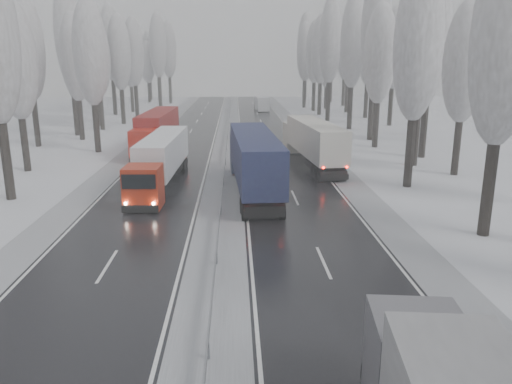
{
  "coord_description": "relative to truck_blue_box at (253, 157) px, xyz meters",
  "views": [
    {
      "loc": [
        0.98,
        -10.62,
        9.58
      ],
      "look_at": [
        2.16,
        17.43,
        2.2
      ],
      "focal_mm": 35.0,
      "sensor_mm": 36.0,
      "label": 1
    }
  ],
  "objects": [
    {
      "name": "carriageway_right",
      "position": [
        2.94,
        4.03,
        -2.62
      ],
      "size": [
        7.5,
        200.0,
        0.03
      ],
      "primitive_type": "cube",
      "color": "black",
      "rests_on": "ground"
    },
    {
      "name": "carriageway_left",
      "position": [
        -7.56,
        4.03,
        -2.62
      ],
      "size": [
        7.5,
        200.0,
        0.03
      ],
      "primitive_type": "cube",
      "color": "black",
      "rests_on": "ground"
    },
    {
      "name": "median_slush",
      "position": [
        -2.31,
        4.03,
        -2.61
      ],
      "size": [
        3.0,
        200.0,
        0.04
      ],
      "primitive_type": "cube",
      "color": "#ACAFB5",
      "rests_on": "ground"
    },
    {
      "name": "shoulder_right",
      "position": [
        7.89,
        4.03,
        -2.61
      ],
      "size": [
        2.4,
        200.0,
        0.04
      ],
      "primitive_type": "cube",
      "color": "#ACAFB5",
      "rests_on": "ground"
    },
    {
      "name": "shoulder_left",
      "position": [
        -12.51,
        4.03,
        -2.61
      ],
      "size": [
        2.4,
        200.0,
        0.04
      ],
      "primitive_type": "cube",
      "color": "#ACAFB5",
      "rests_on": "ground"
    },
    {
      "name": "median_guardrail",
      "position": [
        -2.31,
        4.01,
        -2.03
      ],
      "size": [
        0.12,
        200.0,
        0.76
      ],
      "color": "slate",
      "rests_on": "ground"
    },
    {
      "name": "tree_16",
      "position": [
        12.73,
        -10.31,
        8.03
      ],
      "size": [
        3.6,
        3.6,
        16.53
      ],
      "color": "black",
      "rests_on": "ground"
    },
    {
      "name": "tree_18",
      "position": [
        12.2,
        1.06,
        8.07
      ],
      "size": [
        3.6,
        3.6,
        16.58
      ],
      "color": "black",
      "rests_on": "ground"
    },
    {
      "name": "tree_19",
      "position": [
        17.71,
        5.06,
        6.78
      ],
      "size": [
        3.6,
        3.6,
        14.57
      ],
      "color": "black",
      "rests_on": "ground"
    },
    {
      "name": "tree_20",
      "position": [
        15.59,
        9.19,
        7.51
      ],
      "size": [
        3.6,
        3.6,
        15.71
      ],
      "color": "black",
      "rests_on": "ground"
    },
    {
      "name": "tree_21",
      "position": [
        17.82,
        13.19,
        9.37
      ],
      "size": [
        3.6,
        3.6,
        18.62
      ],
      "color": "black",
      "rests_on": "ground"
    },
    {
      "name": "tree_22",
      "position": [
        14.72,
        19.63,
        7.61
      ],
      "size": [
        3.6,
        3.6,
        15.86
      ],
      "color": "black",
      "rests_on": "ground"
    },
    {
      "name": "tree_23",
      "position": [
        21.0,
        23.63,
        6.13
      ],
      "size": [
        3.6,
        3.6,
        13.55
      ],
      "color": "black",
      "rests_on": "ground"
    },
    {
      "name": "tree_24",
      "position": [
        15.59,
        25.05,
        10.55
      ],
      "size": [
        3.6,
        3.6,
        20.49
      ],
      "color": "black",
      "rests_on": "ground"
    },
    {
      "name": "tree_25",
      "position": [
        22.51,
        29.05,
        9.89
      ],
      "size": [
        3.6,
        3.6,
        19.44
      ],
      "color": "black",
      "rests_on": "ground"
    },
    {
      "name": "tree_26",
      "position": [
        15.26,
        35.3,
        9.47
      ],
      "size": [
        3.6,
        3.6,
        18.78
      ],
      "color": "black",
      "rests_on": "ground"
    },
    {
      "name": "tree_27",
      "position": [
        22.41,
        39.3,
        8.73
      ],
      "size": [
        3.6,
        3.6,
        17.62
      ],
      "color": "black",
      "rests_on": "ground"
    },
    {
      "name": "tree_28",
      "position": [
        14.03,
        45.98,
        10.0
      ],
      "size": [
        3.6,
        3.6,
        19.62
      ],
      "color": "black",
      "rests_on": "ground"
    },
    {
      "name": "tree_29",
      "position": [
        21.41,
        49.98,
        9.04
      ],
      "size": [
        3.6,
        3.6,
        18.11
      ],
      "color": "black",
      "rests_on": "ground"
    },
    {
      "name": "tree_30",
      "position": [
        14.26,
        55.73,
        8.88
      ],
      "size": [
        3.6,
        3.6,
        17.86
      ],
      "color": "black",
      "rests_on": "ground"
    },
    {
      "name": "tree_31",
      "position": [
        20.17,
        59.73,
        9.34
      ],
      "size": [
        3.6,
        3.6,
        18.58
      ],
      "color": "black",
      "rests_on": "ground"
    },
    {
      "name": "tree_32",
      "position": [
        14.32,
        63.24,
        8.55
      ],
      "size": [
        3.6,
        3.6,
        17.33
      ],
      "color": "black",
      "rests_on": "ground"
    },
    {
      "name": "tree_33",
      "position": [
        17.46,
        67.24,
        6.63
      ],
      "size": [
        3.6,
        3.6,
        14.33
      ],
      "color": "black",
      "rests_on": "ground"
    },
    {
      "name": "tree_34",
      "position": [
        13.43,
        70.34,
        8.74
      ],
      "size": [
        3.6,
        3.6,
        17.63
      ],
      "color": "black",
      "rests_on": "ground"
    },
    {
      "name": "tree_35",
      "position": [
        22.64,
        74.34,
        9.13
      ],
      "size": [
        3.6,
        3.6,
        18.25
      ],
      "color": "black",
      "rests_on": "ground"
    },
    {
      "name": "tree_36",
      "position": [
        14.73,
        80.19,
        10.39
      ],
      "size": [
        3.6,
        3.6,
        20.23
      ],
      "color": "black",
      "rests_on": "ground"
    },
    {
      "name": "tree_37",
      "position": [
        21.71,
        84.19,
        7.93
      ],
      "size": [
        3.6,
        3.6,
        16.37
      ],
      "color": "black",
      "rests_on": "ground"
    },
    {
      "name": "tree_38",
      "position": [
        16.43,
        90.75,
        8.96
      ],
      "size": [
        3.6,
        3.6,
        17.97
      ],
      "color": "black",
      "rests_on": "ground"
    },
    {
      "name": "tree_39",
      "position": [
        19.24,
        94.75,
        7.82
      ],
      "size": [
        3.6,
        3.6,
        16.19
      ],
      "color": "black",
      "rests_on": "ground"
    },
    {
      "name": "tree_60",
      "position": [
        -20.05,
        8.23,
        6.96
      ],
      "size": [
        3.6,
        3.6,
        14.84
      ],
      "color": "black",
      "rests_on": "ground"
    },
    {
      "name": "tree_62",
      "position": [
        -16.25,
        17.75,
        7.72
      ],
      "size": [
        3.6,
        3.6,
        16.04
      ],
      "color": "black",
      "rests_on": "ground"
    },
    {
      "name": "tree_63",
      "position": [
        -24.15,
        21.75,
        8.26
      ],
      "size": [
        3.6,
        3.6,
        16.88
      ],
      "color": "black",
      "rests_on": "ground"
    },
    {
      "name": "tree_64",
      "position": [
        -20.57,
        26.74,
        7.33
      ],
      "size": [
        3.6,
        3.6,
        15.42
      ],
      "color": "black",
      "rests_on": "ground"
    },
    {
      "name": "tree_65",
      "position": [
        -22.36,
        30.74,
        9.91
      ],
      "size": [
        3.6,
        3.6,
        19.48
      ],
      "color": "black",
      "rests_on": "ground"
    },
    {
      "name": "tree_66",
      "position": [
        -20.46,
        36.37,
        7.2
      ],
      "size": [
        3.6,
        3.6,
        15.23
      ],
      "color": "black",
      "rests_on": "ground"
    },
    {
      "name": "tree_67",
      "position": [
        -21.85,
        40.37,
        8.4
      ],
      "size": [
        3.6,
        3.6,
        17.09
      ],
      "color": "black",
      "rests_on": "ground"
    },
    {
      "name": "tree_68",
      "position": [
        -18.89,
        43.14,
        8.11
      ],
      "size": [
        3.6,
        3.6,
        16.65
      ],
      "color": "black",
      "rests_on": "ground"
    },
    {
      "name": "tree_69",
      "position": [
        -23.73,
        47.14,
        9.83
      ],
      "size": [
        3.6,
        3.6,
        19.35
      ],
      "color": "black",
      "rests_on": "ground"
    },
    {
      "name": "tree_70",
      "position": [
        -18.63,
        53.22,
        8.4
      ],
      "size": [
        3.6,
        3.6,
        17.09
      ],
      "color": "black",
      "rests_on": "ground"
    },
    {
      "name": "tree_71",
      "position": [
        -23.39,
        57.22,
        9.99
      ],
      "size": [
        3.6,
        3.6,
        19.61
      ],
      "color": "black",
      "rests_on": "ground"
    },
    {
      "name": "tree_72",
      "position": [
        -21.24,
        62.56,
        7.13
      ],
      "size": [
        3.6,
        3.6,
        15.11
      ],
      "color": "black",
      "rests_on": "ground"
    },
    {
      "name": "tree_73",
      "position": [
        -24.12,
        66.56,
        8.47
      ],
      "size": [
        3.6,
        3.6,
        17.22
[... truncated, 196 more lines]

